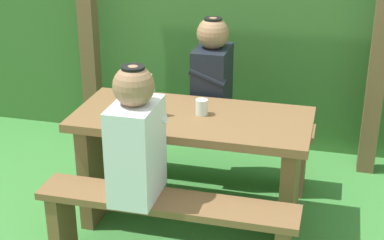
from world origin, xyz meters
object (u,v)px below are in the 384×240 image
object	(u,v)px
person_white_shirt	(136,138)
bottle_left	(150,99)
picnic_table	(192,150)
bench_near	(167,220)
bench_far	(211,138)
drinking_glass	(202,107)
person_black_coat	(213,75)
cell_phone	(136,112)

from	to	relation	value
person_white_shirt	bottle_left	bearing A→B (deg)	99.16
picnic_table	bench_near	size ratio (longest dim) A/B	1.00
bench_near	bench_far	xyz separation A→B (m)	(0.00, 1.08, 0.00)
drinking_glass	bench_far	bearing A→B (deg)	95.76
person_black_coat	drinking_glass	world-z (taller)	person_black_coat
person_white_shirt	bench_far	bearing A→B (deg)	81.73
bench_far	person_black_coat	distance (m)	0.46
person_white_shirt	cell_phone	xyz separation A→B (m)	(-0.18, 0.50, -0.07)
cell_phone	bench_near	bearing A→B (deg)	-78.67
person_black_coat	bottle_left	xyz separation A→B (m)	(-0.24, -0.60, 0.03)
bench_far	person_white_shirt	distance (m)	1.18
person_white_shirt	picnic_table	bearing A→B (deg)	73.73
bench_far	person_black_coat	world-z (taller)	person_black_coat
person_white_shirt	bottle_left	world-z (taller)	person_white_shirt
bench_far	bottle_left	bearing A→B (deg)	-110.93
person_black_coat	drinking_glass	xyz separation A→B (m)	(0.05, -0.51, -0.03)
bench_near	drinking_glass	xyz separation A→B (m)	(0.05, 0.57, 0.44)
bench_near	bench_far	size ratio (longest dim) A/B	1.00
bench_far	drinking_glass	distance (m)	0.68
bench_near	picnic_table	bearing A→B (deg)	90.00
person_black_coat	bench_far	bearing A→B (deg)	131.16
person_white_shirt	cell_phone	size ratio (longest dim) A/B	5.14
bench_far	person_white_shirt	size ratio (longest dim) A/B	1.95
bottle_left	bench_far	bearing A→B (deg)	69.07
person_white_shirt	drinking_glass	size ratio (longest dim) A/B	7.63
bench_far	cell_phone	size ratio (longest dim) A/B	10.00
bench_far	cell_phone	bearing A→B (deg)	-119.87
bottle_left	cell_phone	size ratio (longest dim) A/B	1.83
picnic_table	cell_phone	world-z (taller)	cell_phone
drinking_glass	cell_phone	world-z (taller)	drinking_glass
picnic_table	bottle_left	bearing A→B (deg)	-163.86
drinking_glass	cell_phone	bearing A→B (deg)	-170.09
bench_near	person_black_coat	world-z (taller)	person_black_coat
person_white_shirt	bench_near	bearing A→B (deg)	-1.21
person_black_coat	bottle_left	distance (m)	0.65
bench_far	cell_phone	xyz separation A→B (m)	(-0.33, -0.58, 0.39)
person_black_coat	cell_phone	size ratio (longest dim) A/B	5.14
bench_near	person_black_coat	bearing A→B (deg)	89.85
cell_phone	bottle_left	bearing A→B (deg)	-37.43
picnic_table	bench_far	size ratio (longest dim) A/B	1.00
picnic_table	cell_phone	xyz separation A→B (m)	(-0.33, -0.04, 0.23)
bottle_left	cell_phone	xyz separation A→B (m)	(-0.10, 0.03, -0.10)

